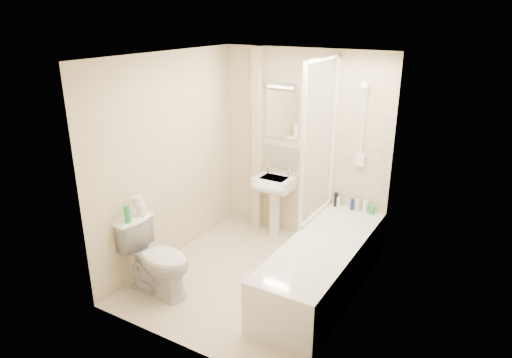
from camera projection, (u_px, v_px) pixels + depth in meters
The scene contains 25 objects.
floor at pixel (252, 278), 5.07m from camera, with size 2.50×2.50×0.00m, color beige.
wall_back at pixel (303, 147), 5.67m from camera, with size 2.20×0.02×2.40m, color beige.
wall_left at pixel (169, 160), 5.18m from camera, with size 0.02×2.50×2.40m, color beige.
wall_right at pixel (355, 198), 4.14m from camera, with size 0.02×2.50×2.40m, color beige.
ceiling at pixel (251, 56), 4.25m from camera, with size 2.20×2.50×0.02m, color white.
tile_back at pixel (363, 138), 5.23m from camera, with size 0.70×0.01×1.75m, color beige.
tile_right at pixel (363, 168), 4.23m from camera, with size 0.01×2.10×1.75m, color beige.
pipe_boxing at pixel (258, 142), 5.92m from camera, with size 0.12×0.12×2.40m, color beige.
splashback at pixel (281, 157), 5.86m from camera, with size 0.60×0.01×0.30m, color beige.
mirror at pixel (282, 115), 5.67m from camera, with size 0.46×0.01×0.60m, color white.
strip_light at pixel (282, 85), 5.53m from camera, with size 0.42×0.07×0.07m, color silver.
bathtub at pixel (323, 265), 4.78m from camera, with size 0.70×2.10×0.55m.
shower_screen at pixel (320, 141), 5.03m from camera, with size 0.04×0.92×1.80m.
shower_fixture at pixel (362, 129), 5.15m from camera, with size 0.10×0.16×0.99m.
pedestal_sink at pixel (273, 190), 5.81m from camera, with size 0.48×0.45×0.92m.
bottle_black_a at pixel (336, 199), 5.55m from camera, with size 0.05×0.05×0.17m, color black.
bottle_white_a at pixel (339, 202), 5.55m from camera, with size 0.05×0.05×0.13m, color white.
bottle_blue at pixel (352, 204), 5.46m from camera, with size 0.05×0.05×0.13m, color navy.
bottle_cream at pixel (358, 205), 5.43m from camera, with size 0.05×0.05×0.15m, color beige.
bottle_white_b at pixel (365, 206), 5.38m from camera, with size 0.06×0.06×0.15m, color white.
bottle_green at pixel (372, 210), 5.35m from camera, with size 0.06×0.06×0.10m, color green.
toilet at pixel (157, 258), 4.71m from camera, with size 0.80×0.48×0.80m, color white.
toilet_roll_lower at pixel (141, 210), 4.74m from camera, with size 0.10×0.10×0.11m, color white.
toilet_roll_upper at pixel (138, 201), 4.69m from camera, with size 0.11×0.11×0.10m, color white.
green_bottle at pixel (127, 213), 4.58m from camera, with size 0.07×0.07×0.17m, color green.
Camera 1 is at (2.26, -3.75, 2.79)m, focal length 32.00 mm.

